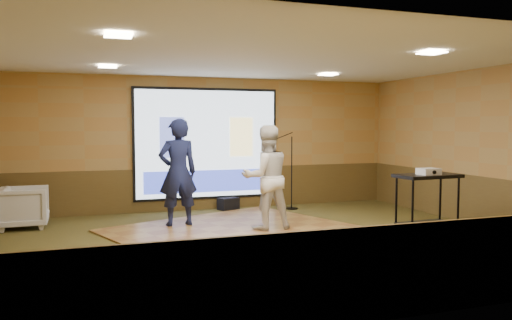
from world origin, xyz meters
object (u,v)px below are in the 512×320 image
object	(u,v)px
av_table	(427,192)
projector_screen	(207,145)
mic_stand	(289,188)
duffel_bag	(228,204)
player_right	(266,177)
player_left	(178,172)
banquet_chair	(24,207)
projector	(429,171)
dance_floor	(230,229)

from	to	relation	value
av_table	projector_screen	bearing A→B (deg)	123.31
mic_stand	duffel_bag	size ratio (longest dim) A/B	4.10
projector_screen	player_right	bearing A→B (deg)	-79.17
player_left	projector_screen	bearing A→B (deg)	-123.64
banquet_chair	mic_stand	bearing A→B (deg)	-87.50
projector	mic_stand	world-z (taller)	mic_stand
projector_screen	mic_stand	size ratio (longest dim) A/B	1.85
dance_floor	player_right	xyz separation A→B (m)	(0.62, -0.22, 0.96)
projector_screen	dance_floor	xyz separation A→B (m)	(-0.13, -2.36, -1.46)
banquet_chair	dance_floor	bearing A→B (deg)	-112.72
projector_screen	mic_stand	xyz separation A→B (m)	(1.78, -0.58, -0.98)
duffel_bag	player_left	bearing A→B (deg)	-132.42
player_left	dance_floor	bearing A→B (deg)	139.91
projector_screen	banquet_chair	world-z (taller)	projector_screen
projector_screen	player_right	distance (m)	2.67
mic_stand	duffel_bag	xyz separation A→B (m)	(-1.34, 0.37, -0.36)
av_table	duffel_bag	xyz separation A→B (m)	(-2.32, 3.98, -0.67)
player_right	projector	bearing A→B (deg)	141.28
banquet_chair	duffel_bag	distance (m)	4.23
mic_stand	projector	bearing A→B (deg)	-59.21
player_left	banquet_chair	size ratio (longest dim) A/B	2.35
projector_screen	projector	xyz separation A→B (m)	(2.71, -4.27, -0.31)
player_right	banquet_chair	size ratio (longest dim) A/B	2.21
projector_screen	player_right	world-z (taller)	projector_screen
player_left	duffel_bag	xyz separation A→B (m)	(1.41, 1.54, -0.90)
dance_floor	mic_stand	distance (m)	2.65
player_left	banquet_chair	world-z (taller)	player_left
av_table	projector	size ratio (longest dim) A/B	3.48
player_right	mic_stand	xyz separation A→B (m)	(1.28, 2.00, -0.48)
dance_floor	banquet_chair	bearing A→B (deg)	158.47
av_table	dance_floor	bearing A→B (deg)	147.51
player_left	duffel_bag	world-z (taller)	player_left
player_left	duffel_bag	bearing A→B (deg)	-136.91
projector_screen	banquet_chair	size ratio (longest dim) A/B	3.87
player_left	projector	world-z (taller)	player_left
projector_screen	player_left	world-z (taller)	projector_screen
player_right	banquet_chair	world-z (taller)	player_right
projector_screen	banquet_chair	xyz separation A→B (m)	(-3.72, -0.94, -1.08)
player_left	player_right	distance (m)	1.69
projector_screen	dance_floor	distance (m)	2.77
mic_stand	dance_floor	bearing A→B (deg)	-120.54
dance_floor	player_right	size ratio (longest dim) A/B	2.15
player_left	av_table	size ratio (longest dim) A/B	1.81
duffel_bag	dance_floor	bearing A→B (deg)	-104.67
projector_screen	duffel_bag	bearing A→B (deg)	-25.69
projector	mic_stand	bearing A→B (deg)	104.11
player_right	mic_stand	size ratio (longest dim) A/B	1.06
dance_floor	mic_stand	xyz separation A→B (m)	(1.91, 1.77, 0.48)
dance_floor	av_table	world-z (taller)	av_table
projector_screen	player_left	size ratio (longest dim) A/B	1.65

